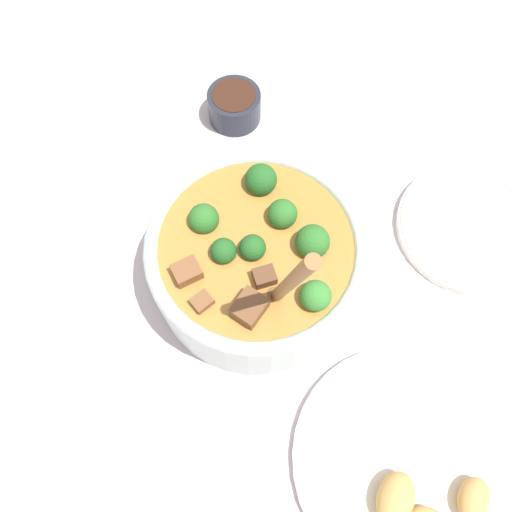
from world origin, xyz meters
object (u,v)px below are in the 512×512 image
at_px(condiment_bowl, 234,105).
at_px(empty_plate, 470,227).
at_px(stew_bowl, 256,259).
at_px(food_plate, 410,467).

bearing_deg(condiment_bowl, empty_plate, -4.95).
bearing_deg(empty_plate, stew_bowl, -140.04).
relative_size(empty_plate, food_plate, 0.76).
height_order(stew_bowl, condiment_bowl, stew_bowl).
xyz_separation_m(condiment_bowl, food_plate, (0.38, -0.34, -0.02)).
bearing_deg(food_plate, empty_plate, 94.49).
distance_m(stew_bowl, condiment_bowl, 0.26).
distance_m(condiment_bowl, empty_plate, 0.36).
bearing_deg(condiment_bowl, food_plate, -41.50).
height_order(stew_bowl, empty_plate, stew_bowl).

